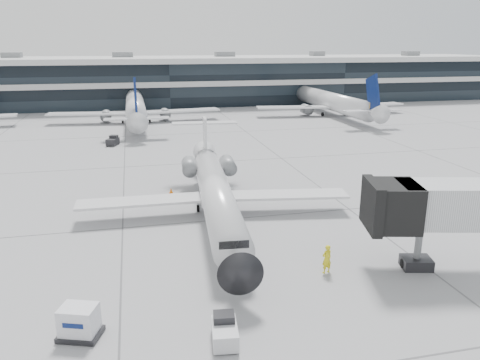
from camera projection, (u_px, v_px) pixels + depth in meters
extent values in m
plane|color=gray|center=(242.00, 218.00, 40.25)|extent=(220.00, 220.00, 0.00)
cube|color=black|center=(166.00, 83.00, 115.50)|extent=(170.00, 22.00, 10.00)
cylinder|color=silver|center=(216.00, 194.00, 39.47)|extent=(4.60, 23.53, 2.63)
cone|color=black|center=(237.00, 263.00, 27.06)|extent=(2.85, 2.94, 2.63)
cone|color=silver|center=(205.00, 155.00, 51.98)|extent=(2.75, 3.32, 2.50)
cube|color=silver|center=(141.00, 201.00, 39.73)|extent=(10.76, 2.69, 0.21)
cube|color=silver|center=(286.00, 195.00, 41.45)|extent=(10.99, 4.15, 0.21)
cylinder|color=slate|center=(189.00, 166.00, 46.69)|extent=(1.74, 3.43, 1.46)
cylinder|color=slate|center=(228.00, 165.00, 47.22)|extent=(1.74, 3.43, 1.46)
cube|color=silver|center=(205.00, 138.00, 50.85)|extent=(0.49, 2.55, 4.39)
cube|color=silver|center=(204.00, 123.00, 50.78)|extent=(7.13, 2.15, 0.16)
cylinder|color=black|center=(230.00, 264.00, 31.23)|extent=(0.22, 0.56, 0.55)
cylinder|color=black|center=(198.00, 208.00, 41.67)|extent=(0.29, 0.64, 0.62)
cylinder|color=black|center=(231.00, 207.00, 42.07)|extent=(0.29, 0.64, 0.62)
cube|color=black|center=(395.00, 205.00, 30.10)|extent=(3.46, 3.93, 2.96)
cylinder|color=slate|center=(418.00, 248.00, 30.91)|extent=(0.46, 0.46, 2.96)
cube|color=black|center=(416.00, 263.00, 31.23)|extent=(2.19, 1.88, 0.74)
imported|color=yellow|center=(327.00, 259.00, 30.40)|extent=(0.81, 0.63, 1.97)
cube|color=silver|center=(225.00, 333.00, 23.38)|extent=(1.50, 2.26, 0.87)
cube|color=black|center=(224.00, 318.00, 23.67)|extent=(1.16, 0.99, 0.48)
cylinder|color=black|center=(213.00, 331.00, 24.15)|extent=(0.22, 0.44, 0.43)
cylinder|color=black|center=(234.00, 329.00, 24.26)|extent=(0.22, 0.44, 0.43)
cylinder|color=black|center=(215.00, 349.00, 22.67)|extent=(0.22, 0.44, 0.43)
cylinder|color=black|center=(237.00, 348.00, 22.78)|extent=(0.22, 0.44, 0.43)
cube|color=black|center=(81.00, 334.00, 23.95)|extent=(2.46, 2.13, 0.25)
cube|color=silver|center=(79.00, 320.00, 23.71)|extent=(2.14, 1.87, 1.44)
cone|color=orange|center=(171.00, 190.00, 46.88)|extent=(0.35, 0.35, 0.55)
cube|color=orange|center=(171.00, 193.00, 46.95)|extent=(0.42, 0.42, 0.03)
cube|color=black|center=(113.00, 142.00, 68.75)|extent=(2.01, 2.52, 0.90)
cube|color=black|center=(114.00, 137.00, 69.05)|extent=(1.35, 1.24, 0.50)
cylinder|color=black|center=(112.00, 143.00, 69.68)|extent=(0.33, 0.47, 0.44)
cylinder|color=black|center=(119.00, 143.00, 69.52)|extent=(0.33, 0.47, 0.44)
cylinder|color=black|center=(107.00, 145.00, 68.16)|extent=(0.33, 0.47, 0.44)
cylinder|color=black|center=(114.00, 145.00, 68.00)|extent=(0.33, 0.47, 0.44)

